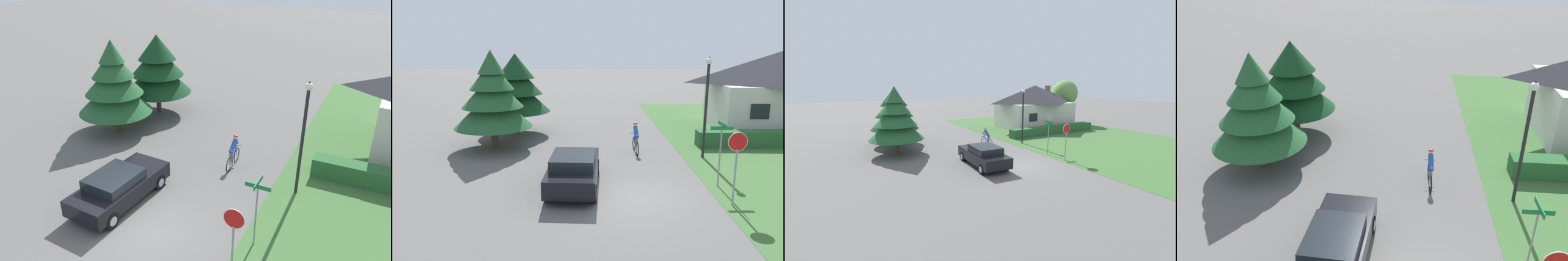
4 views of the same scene
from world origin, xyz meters
TOP-DOWN VIEW (x-y plane):
  - sedan_left_lane at (-1.99, 1.04)m, footprint 2.13×4.65m
  - cyclist at (1.08, 5.87)m, footprint 0.44×1.82m
  - street_lamp at (4.37, 5.02)m, footprint 0.31×0.31m
  - street_name_sign at (3.83, 1.10)m, footprint 0.90×0.90m
  - conifer_tall_near at (-6.52, 6.73)m, footprint 4.16×4.16m
  - conifer_tall_far at (-5.92, 10.33)m, footprint 4.20×4.20m

SIDE VIEW (x-z plane):
  - sedan_left_lane at x=-1.99m, z-range 0.02..1.45m
  - cyclist at x=1.08m, z-range -0.04..1.56m
  - street_name_sign at x=3.83m, z-range 0.51..3.15m
  - conifer_tall_near at x=-6.52m, z-range 0.14..5.45m
  - conifer_tall_far at x=-5.92m, z-range 0.45..5.48m
  - street_lamp at x=4.37m, z-range 0.54..5.57m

